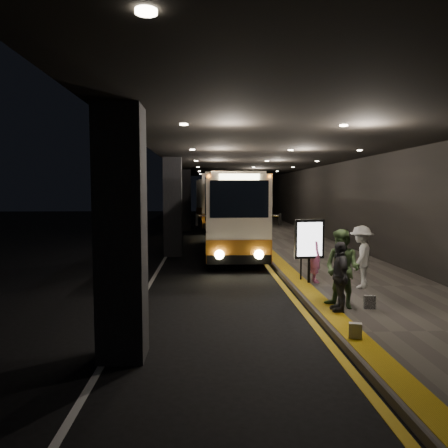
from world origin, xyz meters
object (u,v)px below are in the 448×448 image
object	(u,v)px
passenger_waiting_white	(361,257)
stanchion_post	(301,262)
bag_polka	(370,302)
info_sign	(309,240)
coach_main	(230,216)
passenger_waiting_green	(342,269)
bag_plain	(355,331)
passenger_boarding	(316,256)
passenger_waiting_grey	(340,276)
coach_second	(220,203)
coach_third	(213,200)

from	to	relation	value
passenger_waiting_white	stanchion_post	bearing A→B (deg)	-95.67
bag_polka	info_sign	size ratio (longest dim) A/B	0.16
passenger_waiting_white	coach_main	bearing A→B (deg)	-126.62
passenger_waiting_green	stanchion_post	world-z (taller)	passenger_waiting_green
bag_plain	stanchion_post	distance (m)	5.43
passenger_waiting_white	passenger_waiting_green	bearing A→B (deg)	2.01
passenger_boarding	passenger_waiting_green	size ratio (longest dim) A/B	0.85
bag_plain	info_sign	world-z (taller)	info_sign
passenger_boarding	info_sign	bearing A→B (deg)	121.35
passenger_waiting_green	passenger_waiting_grey	bearing A→B (deg)	-70.56
info_sign	coach_second	bearing A→B (deg)	88.00
passenger_boarding	passenger_waiting_green	distance (m)	2.89
coach_second	coach_third	distance (m)	11.40
coach_main	coach_second	size ratio (longest dim) A/B	0.88
coach_main	coach_third	distance (m)	25.59
coach_main	info_sign	world-z (taller)	coach_main
passenger_waiting_white	bag_polka	world-z (taller)	passenger_waiting_white
info_sign	passenger_waiting_green	bearing A→B (deg)	-94.26
passenger_waiting_green	passenger_waiting_white	size ratio (longest dim) A/B	1.04
bag_polka	coach_main	bearing A→B (deg)	104.20
passenger_boarding	passenger_waiting_grey	world-z (taller)	passenger_waiting_grey
coach_main	passenger_waiting_green	distance (m)	10.80
passenger_waiting_grey	stanchion_post	size ratio (longest dim) A/B	1.44
passenger_boarding	passenger_waiting_green	xyz separation A→B (m)	(-0.09, -2.88, 0.14)
coach_second	info_sign	xyz separation A→B (m)	(2.00, -22.02, -0.48)
passenger_waiting_white	bag_polka	xyz separation A→B (m)	(-0.58, -2.22, -0.74)
passenger_boarding	bag_polka	distance (m)	3.14
passenger_boarding	passenger_waiting_white	bearing A→B (deg)	-123.74
bag_polka	stanchion_post	distance (m)	3.52
coach_second	bag_plain	xyz separation A→B (m)	(1.71, -26.95, -1.64)
coach_main	coach_third	bearing A→B (deg)	90.83
coach_main	passenger_waiting_grey	world-z (taller)	coach_main
info_sign	stanchion_post	size ratio (longest dim) A/B	1.70
info_sign	bag_polka	bearing A→B (deg)	-82.36
stanchion_post	passenger_boarding	bearing A→B (deg)	-43.31
bag_polka	bag_plain	bearing A→B (deg)	-117.27
coach_second	bag_polka	bearing A→B (deg)	-83.38
coach_third	passenger_waiting_grey	xyz separation A→B (m)	(2.31, -36.47, -0.87)
coach_third	bag_polka	bearing A→B (deg)	-81.40
coach_main	bag_polka	world-z (taller)	coach_main
passenger_waiting_grey	bag_polka	bearing A→B (deg)	103.86
coach_third	passenger_waiting_white	bearing A→B (deg)	-80.12
bag_polka	stanchion_post	xyz separation A→B (m)	(-0.91, 3.37, 0.41)
coach_main	bag_polka	bearing A→B (deg)	-75.82
coach_second	passenger_waiting_grey	distance (m)	25.17
passenger_boarding	bag_plain	world-z (taller)	passenger_boarding
passenger_waiting_green	bag_polka	size ratio (longest dim) A/B	5.95
passenger_waiting_grey	bag_polka	distance (m)	1.03
coach_third	bag_polka	world-z (taller)	coach_third
passenger_waiting_white	stanchion_post	xyz separation A→B (m)	(-1.49, 1.16, -0.33)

